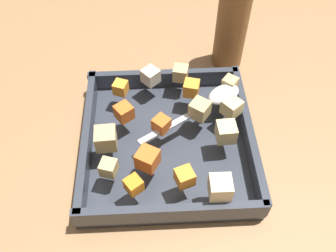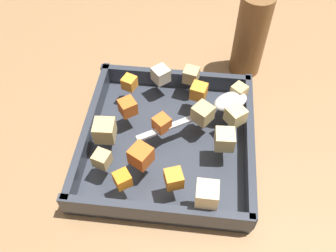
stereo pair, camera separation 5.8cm
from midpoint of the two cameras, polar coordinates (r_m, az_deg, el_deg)
The scene contains 20 objects.
ground_plane at distance 0.63m, azimuth -2.91°, elevation -3.35°, with size 4.00×4.00×0.00m, color #936D47.
baking_dish at distance 0.62m, azimuth -2.69°, elevation -2.78°, with size 0.29×0.28×0.05m.
carrot_chunk_mid_left at distance 0.54m, azimuth -6.28°, elevation -5.31°, with size 0.03×0.03×0.03m, color orange.
carrot_chunk_back_center at distance 0.63m, azimuth 1.02°, elevation 5.76°, with size 0.03×0.03×0.03m, color orange.
carrot_chunk_corner_nw at distance 0.53m, azimuth -8.57°, elevation -9.28°, with size 0.02×0.02×0.02m, color orange.
carrot_chunk_near_left at distance 0.65m, azimuth -9.98°, elevation 5.76°, with size 0.02×0.02×0.02m, color orange.
carrot_chunk_far_right at distance 0.61m, azimuth -9.62°, elevation 1.98°, with size 0.03×0.03×0.03m, color orange.
carrot_chunk_corner_ne at distance 0.58m, azimuth -3.89°, elevation -0.14°, with size 0.02×0.02×0.02m, color orange.
carrot_chunk_rim_edge at distance 0.53m, azimuth -0.58°, elevation -8.17°, with size 0.02×0.02×0.02m, color orange.
potato_chunk_front_center at distance 0.65m, azimuth 7.09°, elevation 6.44°, with size 0.02×0.02×0.02m, color tan.
potato_chunk_under_handle at distance 0.60m, azimuth 2.21°, elevation 2.44°, with size 0.03×0.03×0.03m, color tan.
potato_chunk_corner_se at distance 0.52m, azimuth 4.92°, elevation -9.73°, with size 0.03×0.03×0.03m, color beige.
potato_chunk_corner_sw at distance 0.55m, azimuth -12.27°, elevation -6.55°, with size 0.02×0.02×0.02m, color tan.
potato_chunk_mid_right at distance 0.57m, azimuth 6.18°, elevation -1.11°, with size 0.03×0.03×0.03m, color #E0CC89.
potato_chunk_heap_side at distance 0.57m, azimuth -12.55°, elevation -2.11°, with size 0.03×0.03×0.03m, color tan.
potato_chunk_near_right at distance 0.61m, azimuth 7.19°, elevation 2.76°, with size 0.03×0.03×0.03m, color #E0CC89.
potato_chunk_center at distance 0.66m, azimuth -0.58°, elevation 8.11°, with size 0.03×0.03×0.03m, color tan.
parsnip_chunk_far_left at distance 0.66m, azimuth -5.29°, elevation 7.61°, with size 0.03×0.03×0.03m, color beige.
serving_spoon at distance 0.63m, azimuth 5.10°, elevation 4.23°, with size 0.13×0.18×0.02m.
pepper_mill at distance 0.73m, azimuth 7.56°, elevation 14.89°, with size 0.06×0.06×0.19m.
Camera 1 is at (0.37, -0.01, 0.52)m, focal length 39.15 mm.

